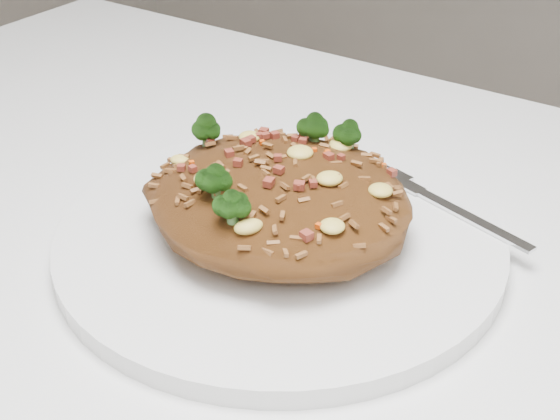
{
  "coord_description": "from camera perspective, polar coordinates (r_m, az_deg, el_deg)",
  "views": [
    {
      "loc": [
        0.17,
        -0.29,
        1.05
      ],
      "look_at": [
        -0.07,
        0.07,
        0.78
      ],
      "focal_mm": 50.0,
      "sensor_mm": 36.0,
      "label": 1
    }
  ],
  "objects": [
    {
      "name": "plate",
      "position": [
        0.53,
        -0.0,
        -2.02
      ],
      "size": [
        0.3,
        0.3,
        0.01
      ],
      "primitive_type": "cylinder",
      "color": "white",
      "rests_on": "dining_table"
    },
    {
      "name": "fried_rice",
      "position": [
        0.51,
        -0.03,
        1.56
      ],
      "size": [
        0.18,
        0.16,
        0.07
      ],
      "color": "brown",
      "rests_on": "plate"
    },
    {
      "name": "fork",
      "position": [
        0.56,
        11.95,
        0.38
      ],
      "size": [
        0.16,
        0.06,
        0.0
      ],
      "rotation": [
        0.0,
        0.0,
        -0.29
      ],
      "color": "silver",
      "rests_on": "plate"
    }
  ]
}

